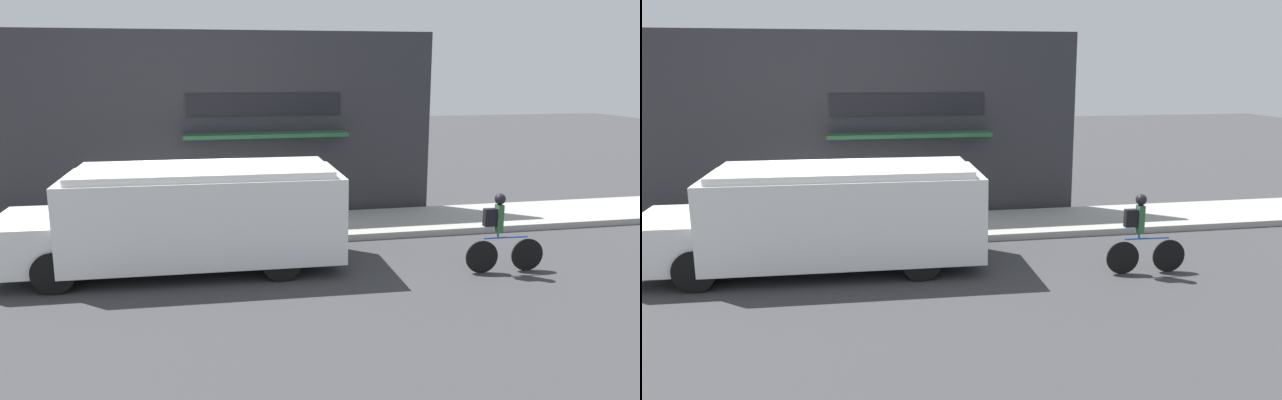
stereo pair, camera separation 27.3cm
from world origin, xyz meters
TOP-DOWN VIEW (x-y plane):
  - ground_plane at (0.00, 0.00)m, footprint 70.00×70.00m
  - sidewalk at (0.00, 1.26)m, footprint 28.00×2.52m
  - storefront at (0.07, 2.81)m, footprint 13.49×0.86m
  - school_bus at (-0.07, -1.30)m, footprint 6.96×2.97m
  - cyclist at (6.15, -2.82)m, footprint 1.67×0.22m
  - trash_bin at (0.85, 1.44)m, footprint 0.58×0.58m

SIDE VIEW (x-z plane):
  - ground_plane at x=0.00m, z-range 0.00..0.00m
  - sidewalk at x=0.00m, z-range 0.00..0.16m
  - trash_bin at x=0.85m, z-range 0.16..1.04m
  - cyclist at x=6.15m, z-range -0.02..1.64m
  - school_bus at x=-0.07m, z-range 0.06..2.21m
  - storefront at x=0.07m, z-range 0.00..5.06m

